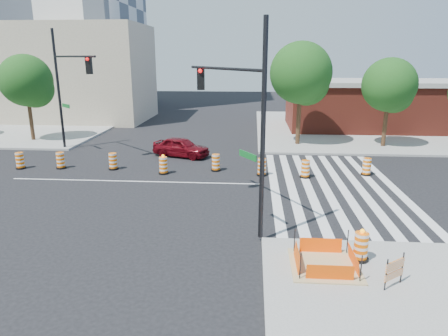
{
  "coord_description": "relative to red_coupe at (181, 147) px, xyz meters",
  "views": [
    {
      "loc": [
        6.59,
        -20.85,
        6.73
      ],
      "look_at": [
        5.19,
        -1.86,
        1.4
      ],
      "focal_mm": 32.0,
      "sensor_mm": 36.0,
      "label": 1
    }
  ],
  "objects": [
    {
      "name": "ground",
      "position": [
        -1.63,
        -5.9,
        -0.68
      ],
      "size": [
        120.0,
        120.0,
        0.0
      ],
      "primitive_type": "plane",
      "color": "black",
      "rests_on": "ground"
    },
    {
      "name": "sidewalk_ne",
      "position": [
        16.37,
        12.1,
        -0.6
      ],
      "size": [
        22.0,
        22.0,
        0.15
      ],
      "primitive_type": "cube",
      "color": "gray",
      "rests_on": "ground"
    },
    {
      "name": "sidewalk_nw",
      "position": [
        -19.63,
        12.1,
        -0.6
      ],
      "size": [
        22.0,
        22.0,
        0.15
      ],
      "primitive_type": "cube",
      "color": "gray",
      "rests_on": "ground"
    },
    {
      "name": "crosswalk_east",
      "position": [
        9.32,
        -5.9,
        -0.67
      ],
      "size": [
        6.75,
        13.5,
        0.01
      ],
      "color": "silver",
      "rests_on": "ground"
    },
    {
      "name": "lane_centerline",
      "position": [
        -1.63,
        -5.9,
        -0.67
      ],
      "size": [
        14.0,
        0.12,
        0.01
      ],
      "primitive_type": "cube",
      "color": "silver",
      "rests_on": "ground"
    },
    {
      "name": "excavation_pit",
      "position": [
        7.37,
        -14.9,
        -0.46
      ],
      "size": [
        2.2,
        2.2,
        0.9
      ],
      "color": "tan",
      "rests_on": "ground"
    },
    {
      "name": "brick_storefront",
      "position": [
        16.37,
        12.1,
        1.64
      ],
      "size": [
        16.5,
        8.5,
        4.6
      ],
      "color": "maroon",
      "rests_on": "ground"
    },
    {
      "name": "beige_midrise",
      "position": [
        -13.63,
        16.1,
        4.32
      ],
      "size": [
        14.0,
        10.0,
        10.0
      ],
      "primitive_type": "cube",
      "color": "tan",
      "rests_on": "ground"
    },
    {
      "name": "red_coupe",
      "position": [
        0.0,
        0.0,
        0.0
      ],
      "size": [
        4.28,
        2.83,
        1.36
      ],
      "primitive_type": "imported",
      "rotation": [
        0.0,
        0.0,
        1.23
      ],
      "color": "#5D0710",
      "rests_on": "ground"
    },
    {
      "name": "signal_pole_se",
      "position": [
        4.42,
        -11.46,
        4.16
      ],
      "size": [
        3.35,
        5.09,
        7.89
      ],
      "rotation": [
        0.0,
        0.0,
        2.14
      ],
      "color": "black",
      "rests_on": "ground"
    },
    {
      "name": "signal_pole_nw",
      "position": [
        -7.9,
        0.49,
        4.52
      ],
      "size": [
        4.79,
        4.5,
        8.5
      ],
      "rotation": [
        0.0,
        0.0,
        -0.75
      ],
      "color": "black",
      "rests_on": "ground"
    },
    {
      "name": "pit_drum",
      "position": [
        8.61,
        -14.4,
        -0.06
      ],
      "size": [
        0.57,
        0.57,
        1.13
      ],
      "color": "black",
      "rests_on": "ground"
    },
    {
      "name": "barricade",
      "position": [
        9.18,
        -15.94,
        0.02
      ],
      "size": [
        0.7,
        0.54,
        1.0
      ],
      "rotation": [
        0.0,
        0.0,
        0.64
      ],
      "color": "orange",
      "rests_on": "ground"
    },
    {
      "name": "tree_north_b",
      "position": [
        -13.01,
        4.28,
        3.99
      ],
      "size": [
        4.09,
        4.09,
        6.95
      ],
      "color": "#382314",
      "rests_on": "ground"
    },
    {
      "name": "tree_north_c",
      "position": [
        8.49,
        4.24,
        4.61
      ],
      "size": [
        4.63,
        4.63,
        7.88
      ],
      "color": "#382314",
      "rests_on": "ground"
    },
    {
      "name": "tree_north_d",
      "position": [
        14.93,
        3.92,
        3.82
      ],
      "size": [
        3.94,
        3.94,
        6.7
      ],
      "color": "#382314",
      "rests_on": "ground"
    },
    {
      "name": "median_drum_1",
      "position": [
        -9.41,
        -3.83,
        -0.2
      ],
      "size": [
        0.6,
        0.6,
        1.02
      ],
      "color": "black",
      "rests_on": "ground"
    },
    {
      "name": "median_drum_2",
      "position": [
        -6.93,
        -3.61,
        -0.2
      ],
      "size": [
        0.6,
        0.6,
        1.02
      ],
      "color": "black",
      "rests_on": "ground"
    },
    {
      "name": "median_drum_3",
      "position": [
        -3.6,
        -3.58,
        -0.2
      ],
      "size": [
        0.6,
        0.6,
        1.02
      ],
      "color": "black",
      "rests_on": "ground"
    },
    {
      "name": "median_drum_4",
      "position": [
        -0.3,
        -4.3,
        -0.19
      ],
      "size": [
        0.6,
        0.6,
        1.18
      ],
      "color": "black",
      "rests_on": "ground"
    },
    {
      "name": "median_drum_5",
      "position": [
        2.75,
        -3.42,
        -0.2
      ],
      "size": [
        0.6,
        0.6,
        1.02
      ],
      "color": "black",
      "rests_on": "ground"
    },
    {
      "name": "median_drum_6",
      "position": [
        5.52,
        -4.21,
        -0.2
      ],
      "size": [
        0.6,
        0.6,
        1.02
      ],
      "color": "black",
      "rests_on": "ground"
    },
    {
      "name": "median_drum_7",
      "position": [
        8.0,
        -4.48,
        -0.2
      ],
      "size": [
        0.6,
        0.6,
        1.02
      ],
      "color": "black",
      "rests_on": "ground"
    },
    {
      "name": "median_drum_8",
      "position": [
        11.64,
        -3.73,
        -0.2
      ],
      "size": [
        0.6,
        0.6,
        1.02
      ],
      "color": "black",
      "rests_on": "ground"
    }
  ]
}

